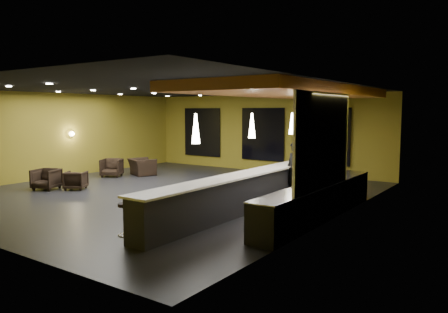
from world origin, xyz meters
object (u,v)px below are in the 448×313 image
Objects in this scene: bar_stool_3 at (230,186)px; bar_counter at (242,194)px; bar_stool_2 at (199,194)px; staff_b at (333,169)px; bar_stool_1 at (164,201)px; armchair_c at (112,168)px; armchair_d at (142,167)px; armchair_b at (76,180)px; pendant_1 at (252,126)px; armchair_a at (46,179)px; bar_stool_0 at (126,215)px; staff_c at (334,170)px; bar_stool_4 at (256,181)px; pendant_2 at (292,124)px; prep_counter at (318,202)px; bar_stool_5 at (271,175)px; pendant_0 at (196,129)px; staff_a at (295,171)px; column at (312,139)px.

bar_counter is at bearing -38.68° from bar_stool_3.
bar_stool_3 is (-0.02, 1.50, 0.02)m from bar_stool_2.
staff_b is 5.90m from bar_stool_1.
armchair_c is 1.28m from armchair_d.
bar_counter reaches higher than armchair_b.
pendant_1 is 0.82× the size of bar_stool_3.
bar_stool_0 is (6.64, -2.34, 0.10)m from armchair_a.
bar_stool_4 is (-2.27, -0.98, -0.41)m from staff_c.
pendant_2 is 7.78m from armchair_b.
armchair_b is 0.83× the size of bar_stool_1.
prep_counter is at bearing 24.87° from bar_stool_2.
armchair_d is at bearing -114.04° from armchair_b.
staff_b is 2.47m from bar_stool_4.
armchair_c is at bearing -171.54° from bar_stool_5.
bar_stool_2 is at bearing 125.34° from pendant_0.
column is at bearing 118.80° from staff_a.
staff_a is 2.52× the size of bar_stool_0.
bar_stool_5 reaches higher than armchair_d.
bar_stool_1 reaches higher than armchair_c.
armchair_d is at bearing 169.49° from bar_stool_4.
pendant_0 is 0.89× the size of bar_stool_4.
pendant_2 reaches higher than bar_stool_2.
bar_stool_3 is at bearing 176.27° from prep_counter.
bar_counter is 8.02m from armchair_d.
staff_b is 2.20× the size of bar_stool_2.
bar_counter reaches higher than bar_stool_4.
armchair_d is at bearing -170.30° from column.
staff_c is at bearing 60.28° from bar_stool_2.
pendant_0 is 0.38× the size of staff_c.
pendant_2 is at bearing 69.68° from bar_stool_3.
bar_stool_0 is (-2.87, -3.91, 0.04)m from prep_counter.
pendant_0 is 0.85× the size of bar_stool_2.
staff_c is 8.88m from armchair_b.
pendant_1 is 0.98× the size of armchair_b.
bar_counter is at bearing -92.65° from staff_c.
prep_counter is 3.73m from pendant_0.
staff_b is at bearing 68.85° from bar_counter.
pendant_2 is (-2.00, 2.50, 1.92)m from prep_counter.
staff_c is 9.47m from armchair_c.
pendant_0 reaches higher than bar_counter.
staff_a is 2.09m from bar_stool_3.
bar_stool_4 is (7.15, -0.14, 0.12)m from armchair_c.
staff_c is 2.14× the size of bar_stool_1.
staff_c is at bearing 65.68° from bar_counter.
bar_stool_5 is at bearing 135.76° from prep_counter.
bar_counter is 4.43× the size of staff_b.
bar_counter is at bearing -90.00° from pendant_1.
bar_counter is at bearing 44.21° from bar_stool_2.
armchair_a is 0.95× the size of bar_stool_1.
bar_stool_3 is at bearing 107.69° from pendant_0.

